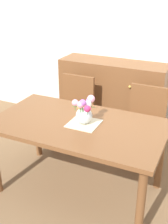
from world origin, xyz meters
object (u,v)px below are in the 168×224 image
dresser (112,98)px  flower_vase (84,111)px  dining_table (78,132)px  chair_right (145,121)px  chair_left (75,107)px

dresser → flower_vase: flower_vase is taller
dining_table → chair_right: bearing=60.9°
dresser → dining_table: bearing=-84.0°
chair_right → dresser: 0.79m
chair_left → flower_vase: (0.50, -0.79, 0.37)m
dining_table → dresser: size_ratio=1.15×
dining_table → flower_vase: flower_vase is taller
dining_table → flower_vase: bearing=8.3°
dining_table → dresser: 1.35m
chair_left → dresser: (0.30, 0.54, -0.02)m
dining_table → flower_vase: 0.23m
chair_left → dresser: dresser is taller
chair_right → flower_vase: bearing=64.0°
dresser → chair_right: bearing=-42.6°
flower_vase → dining_table: bearing=-171.7°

